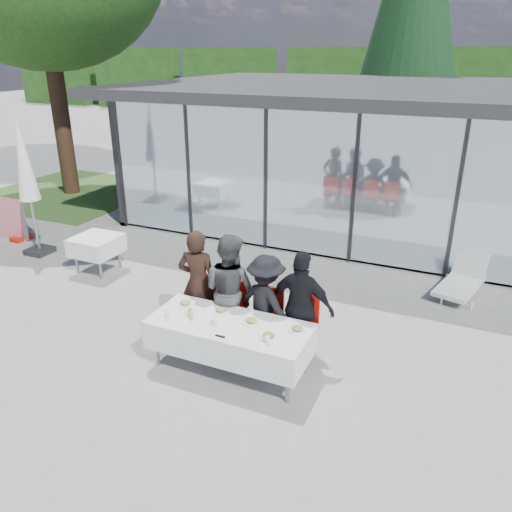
# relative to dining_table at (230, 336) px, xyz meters

# --- Properties ---
(ground) EXTENTS (90.00, 90.00, 0.00)m
(ground) POSITION_rel_dining_table_xyz_m (-0.45, 0.44, -0.54)
(ground) COLOR gray
(ground) RESTS_ON ground
(pavilion) EXTENTS (14.80, 8.80, 3.44)m
(pavilion) POSITION_rel_dining_table_xyz_m (1.56, 8.60, 1.61)
(pavilion) COLOR gray
(pavilion) RESTS_ON ground
(treeline) EXTENTS (62.50, 2.00, 4.40)m
(treeline) POSITION_rel_dining_table_xyz_m (-2.45, 28.44, 1.66)
(treeline) COLOR #173912
(treeline) RESTS_ON ground
(dining_table) EXTENTS (2.26, 0.96, 0.75)m
(dining_table) POSITION_rel_dining_table_xyz_m (0.00, 0.00, 0.00)
(dining_table) COLOR silver
(dining_table) RESTS_ON ground
(diner_a) EXTENTS (0.73, 0.73, 1.75)m
(diner_a) POSITION_rel_dining_table_xyz_m (-0.89, 0.69, 0.34)
(diner_a) COLOR black
(diner_a) RESTS_ON ground
(diner_chair_a) EXTENTS (0.44, 0.44, 0.97)m
(diner_chair_a) POSITION_rel_dining_table_xyz_m (-0.89, 0.75, -0.00)
(diner_chair_a) COLOR #B3140B
(diner_chair_a) RESTS_ON ground
(diner_b) EXTENTS (1.01, 1.01, 1.77)m
(diner_b) POSITION_rel_dining_table_xyz_m (-0.35, 0.69, 0.35)
(diner_b) COLOR #494949
(diner_b) RESTS_ON ground
(diner_chair_b) EXTENTS (0.44, 0.44, 0.97)m
(diner_chair_b) POSITION_rel_dining_table_xyz_m (-0.35, 0.75, -0.00)
(diner_chair_b) COLOR #B3140B
(diner_chair_b) RESTS_ON ground
(diner_c) EXTENTS (1.26, 1.26, 1.53)m
(diner_c) POSITION_rel_dining_table_xyz_m (0.25, 0.69, 0.23)
(diner_c) COLOR black
(diner_c) RESTS_ON ground
(diner_chair_c) EXTENTS (0.44, 0.44, 0.97)m
(diner_chair_c) POSITION_rel_dining_table_xyz_m (0.25, 0.75, -0.00)
(diner_chair_c) COLOR #B3140B
(diner_chair_c) RESTS_ON ground
(diner_d) EXTENTS (1.06, 1.06, 1.68)m
(diner_d) POSITION_rel_dining_table_xyz_m (0.80, 0.69, 0.30)
(diner_d) COLOR black
(diner_d) RESTS_ON ground
(diner_chair_d) EXTENTS (0.44, 0.44, 0.97)m
(diner_chair_d) POSITION_rel_dining_table_xyz_m (0.80, 0.75, -0.00)
(diner_chair_d) COLOR #B3140B
(diner_chair_d) RESTS_ON ground
(plate_a) EXTENTS (0.26, 0.26, 0.07)m
(plate_a) POSITION_rel_dining_table_xyz_m (-0.83, 0.20, 0.24)
(plate_a) COLOR white
(plate_a) RESTS_ON dining_table
(plate_b) EXTENTS (0.26, 0.26, 0.07)m
(plate_b) POSITION_rel_dining_table_xyz_m (-0.26, 0.23, 0.24)
(plate_b) COLOR white
(plate_b) RESTS_ON dining_table
(plate_c) EXTENTS (0.26, 0.26, 0.07)m
(plate_c) POSITION_rel_dining_table_xyz_m (0.27, 0.13, 0.24)
(plate_c) COLOR white
(plate_c) RESTS_ON dining_table
(plate_d) EXTENTS (0.26, 0.26, 0.07)m
(plate_d) POSITION_rel_dining_table_xyz_m (0.92, 0.19, 0.24)
(plate_d) COLOR white
(plate_d) RESTS_ON dining_table
(plate_extra) EXTENTS (0.26, 0.26, 0.07)m
(plate_extra) POSITION_rel_dining_table_xyz_m (0.64, -0.13, 0.24)
(plate_extra) COLOR white
(plate_extra) RESTS_ON dining_table
(juice_bottle) EXTENTS (0.06, 0.06, 0.15)m
(juice_bottle) POSITION_rel_dining_table_xyz_m (-0.56, -0.10, 0.29)
(juice_bottle) COLOR #91B44B
(juice_bottle) RESTS_ON dining_table
(drinking_glasses) EXTENTS (1.59, 0.20, 0.10)m
(drinking_glasses) POSITION_rel_dining_table_xyz_m (-0.11, -0.22, 0.26)
(drinking_glasses) COLOR silver
(drinking_glasses) RESTS_ON dining_table
(folded_eyeglasses) EXTENTS (0.14, 0.03, 0.01)m
(folded_eyeglasses) POSITION_rel_dining_table_xyz_m (0.05, -0.37, 0.22)
(folded_eyeglasses) COLOR black
(folded_eyeglasses) RESTS_ON dining_table
(spare_table_left) EXTENTS (0.86, 0.86, 0.74)m
(spare_table_left) POSITION_rel_dining_table_xyz_m (-4.04, 1.97, 0.02)
(spare_table_left) COLOR silver
(spare_table_left) RESTS_ON ground
(market_umbrella) EXTENTS (0.50, 0.50, 3.00)m
(market_umbrella) POSITION_rel_dining_table_xyz_m (-5.89, 2.17, 1.40)
(market_umbrella) COLOR black
(market_umbrella) RESTS_ON ground
(lounger) EXTENTS (0.91, 1.44, 0.72)m
(lounger) POSITION_rel_dining_table_xyz_m (2.86, 3.99, -0.28)
(lounger) COLOR silver
(lounger) RESTS_ON ground
(grass_patch) EXTENTS (5.00, 5.00, 0.02)m
(grass_patch) POSITION_rel_dining_table_xyz_m (-8.95, 6.44, -0.53)
(grass_patch) COLOR #385926
(grass_patch) RESTS_ON ground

